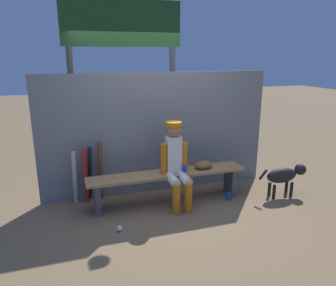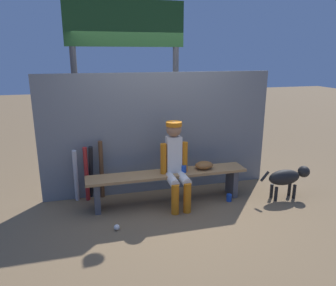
{
  "view_description": "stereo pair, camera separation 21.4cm",
  "coord_description": "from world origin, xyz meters",
  "px_view_note": "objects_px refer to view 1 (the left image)",
  "views": [
    {
      "loc": [
        -1.36,
        -4.22,
        2.16
      ],
      "look_at": [
        0.0,
        0.0,
        0.93
      ],
      "focal_mm": 34.24,
      "sensor_mm": 36.0,
      "label": 1
    },
    {
      "loc": [
        -1.15,
        -4.28,
        2.16
      ],
      "look_at": [
        0.0,
        0.0,
        0.93
      ],
      "focal_mm": 34.24,
      "sensor_mm": 36.0,
      "label": 2
    }
  ],
  "objects_px": {
    "dugout_bench": "(168,179)",
    "cup_on_ground": "(228,196)",
    "baseball": "(120,229)",
    "dog": "(285,175)",
    "cup_on_bench": "(184,168)",
    "bat_aluminum_red": "(85,176)",
    "bat_wood_dark": "(100,171)",
    "scoreboard": "(127,48)",
    "bat_aluminum_black": "(90,174)",
    "bat_aluminum_silver": "(75,178)",
    "player_seated": "(176,161)",
    "baseball_glove": "(203,165)"
  },
  "relations": [
    {
      "from": "baseball",
      "to": "dugout_bench",
      "type": "bearing_deg",
      "value": 35.84
    },
    {
      "from": "dog",
      "to": "cup_on_ground",
      "type": "bearing_deg",
      "value": 172.95
    },
    {
      "from": "cup_on_ground",
      "to": "bat_wood_dark",
      "type": "bearing_deg",
      "value": 161.64
    },
    {
      "from": "baseball",
      "to": "cup_on_ground",
      "type": "height_order",
      "value": "cup_on_ground"
    },
    {
      "from": "bat_aluminum_red",
      "to": "bat_wood_dark",
      "type": "bearing_deg",
      "value": 9.63
    },
    {
      "from": "baseball",
      "to": "dog",
      "type": "xyz_separation_m",
      "value": [
        2.65,
        0.28,
        0.3
      ]
    },
    {
      "from": "player_seated",
      "to": "scoreboard",
      "type": "distance_m",
      "value": 2.04
    },
    {
      "from": "bat_wood_dark",
      "to": "cup_on_ground",
      "type": "bearing_deg",
      "value": -18.36
    },
    {
      "from": "cup_on_ground",
      "to": "cup_on_bench",
      "type": "distance_m",
      "value": 0.84
    },
    {
      "from": "cup_on_ground",
      "to": "scoreboard",
      "type": "height_order",
      "value": "scoreboard"
    },
    {
      "from": "bat_aluminum_silver",
      "to": "dog",
      "type": "distance_m",
      "value": 3.21
    },
    {
      "from": "baseball_glove",
      "to": "bat_aluminum_silver",
      "type": "distance_m",
      "value": 1.92
    },
    {
      "from": "dugout_bench",
      "to": "scoreboard",
      "type": "distance_m",
      "value": 2.21
    },
    {
      "from": "cup_on_ground",
      "to": "dugout_bench",
      "type": "bearing_deg",
      "value": 166.82
    },
    {
      "from": "dugout_bench",
      "to": "bat_wood_dark",
      "type": "distance_m",
      "value": 1.03
    },
    {
      "from": "bat_aluminum_black",
      "to": "bat_aluminum_silver",
      "type": "distance_m",
      "value": 0.23
    },
    {
      "from": "baseball_glove",
      "to": "bat_aluminum_black",
      "type": "distance_m",
      "value": 1.71
    },
    {
      "from": "dugout_bench",
      "to": "cup_on_bench",
      "type": "height_order",
      "value": "cup_on_bench"
    },
    {
      "from": "bat_aluminum_black",
      "to": "bat_aluminum_red",
      "type": "distance_m",
      "value": 0.08
    },
    {
      "from": "dugout_bench",
      "to": "cup_on_ground",
      "type": "bearing_deg",
      "value": -13.18
    },
    {
      "from": "cup_on_bench",
      "to": "baseball",
      "type": "bearing_deg",
      "value": -152.56
    },
    {
      "from": "bat_aluminum_black",
      "to": "baseball",
      "type": "xyz_separation_m",
      "value": [
        0.26,
        -1.01,
        -0.4
      ]
    },
    {
      "from": "dugout_bench",
      "to": "bat_aluminum_black",
      "type": "height_order",
      "value": "bat_aluminum_black"
    },
    {
      "from": "bat_aluminum_red",
      "to": "scoreboard",
      "type": "distance_m",
      "value": 2.14
    },
    {
      "from": "player_seated",
      "to": "bat_wood_dark",
      "type": "bearing_deg",
      "value": 153.58
    },
    {
      "from": "bat_aluminum_red",
      "to": "scoreboard",
      "type": "bearing_deg",
      "value": 41.9
    },
    {
      "from": "bat_wood_dark",
      "to": "cup_on_bench",
      "type": "bearing_deg",
      "value": -21.27
    },
    {
      "from": "player_seated",
      "to": "scoreboard",
      "type": "height_order",
      "value": "scoreboard"
    },
    {
      "from": "cup_on_bench",
      "to": "bat_aluminum_red",
      "type": "bearing_deg",
      "value": 163.36
    },
    {
      "from": "player_seated",
      "to": "bat_wood_dark",
      "type": "xyz_separation_m",
      "value": [
        -1.03,
        0.51,
        -0.21
      ]
    },
    {
      "from": "bat_aluminum_red",
      "to": "bat_aluminum_black",
      "type": "bearing_deg",
      "value": 32.82
    },
    {
      "from": "baseball_glove",
      "to": "bat_wood_dark",
      "type": "bearing_deg",
      "value": 165.11
    },
    {
      "from": "dugout_bench",
      "to": "baseball",
      "type": "height_order",
      "value": "dugout_bench"
    },
    {
      "from": "player_seated",
      "to": "bat_wood_dark",
      "type": "distance_m",
      "value": 1.16
    },
    {
      "from": "scoreboard",
      "to": "cup_on_bench",
      "type": "bearing_deg",
      "value": -64.38
    },
    {
      "from": "bat_aluminum_red",
      "to": "cup_on_ground",
      "type": "distance_m",
      "value": 2.18
    },
    {
      "from": "cup_on_bench",
      "to": "bat_aluminum_black",
      "type": "bearing_deg",
      "value": 160.85
    },
    {
      "from": "bat_aluminum_black",
      "to": "bat_aluminum_silver",
      "type": "bearing_deg",
      "value": -170.03
    },
    {
      "from": "cup_on_ground",
      "to": "scoreboard",
      "type": "bearing_deg",
      "value": 133.11
    },
    {
      "from": "bat_aluminum_black",
      "to": "dugout_bench",
      "type": "bearing_deg",
      "value": -20.31
    },
    {
      "from": "bat_aluminum_red",
      "to": "dog",
      "type": "xyz_separation_m",
      "value": [
        2.98,
        -0.69,
        -0.09
      ]
    },
    {
      "from": "baseball_glove",
      "to": "bat_aluminum_silver",
      "type": "relative_size",
      "value": 0.34
    },
    {
      "from": "player_seated",
      "to": "dog",
      "type": "distance_m",
      "value": 1.77
    },
    {
      "from": "cup_on_bench",
      "to": "bat_wood_dark",
      "type": "bearing_deg",
      "value": 158.73
    },
    {
      "from": "dugout_bench",
      "to": "bat_aluminum_red",
      "type": "height_order",
      "value": "bat_aluminum_red"
    },
    {
      "from": "bat_wood_dark",
      "to": "bat_aluminum_silver",
      "type": "relative_size",
      "value": 1.12
    },
    {
      "from": "player_seated",
      "to": "bat_aluminum_silver",
      "type": "distance_m",
      "value": 1.51
    },
    {
      "from": "bat_aluminum_red",
      "to": "dog",
      "type": "relative_size",
      "value": 1.01
    },
    {
      "from": "baseball_glove",
      "to": "scoreboard",
      "type": "distance_m",
      "value": 2.23
    },
    {
      "from": "bat_aluminum_black",
      "to": "cup_on_bench",
      "type": "bearing_deg",
      "value": -19.15
    }
  ]
}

